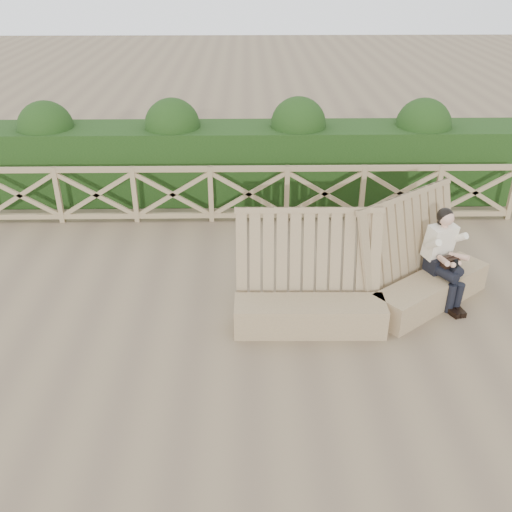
{
  "coord_description": "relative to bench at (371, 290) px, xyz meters",
  "views": [
    {
      "loc": [
        -0.03,
        -6.48,
        4.63
      ],
      "look_at": [
        0.09,
        0.4,
        0.9
      ],
      "focal_mm": 40.0,
      "sensor_mm": 36.0,
      "label": 1
    }
  ],
  "objects": [
    {
      "name": "hedge",
      "position": [
        -1.7,
        4.39,
        0.36
      ],
      "size": [
        12.0,
        1.2,
        1.5
      ],
      "primitive_type": "cube",
      "color": "black",
      "rests_on": "ground"
    },
    {
      "name": "ground",
      "position": [
        -1.7,
        -0.31,
        -0.39
      ],
      "size": [
        60.0,
        60.0,
        0.0
      ],
      "primitive_type": "plane",
      "color": "brown",
      "rests_on": "ground"
    },
    {
      "name": "bench",
      "position": [
        0.0,
        0.0,
        0.0
      ],
      "size": [
        3.82,
        1.88,
        1.57
      ],
      "rotation": [
        0.0,
        0.0,
        0.31
      ],
      "color": "olive",
      "rests_on": "ground"
    },
    {
      "name": "woman",
      "position": [
        1.1,
        0.38,
        0.36
      ],
      "size": [
        0.58,
        0.92,
        1.42
      ],
      "rotation": [
        0.0,
        0.0,
        0.42
      ],
      "color": "black",
      "rests_on": "ground"
    },
    {
      "name": "guardrail",
      "position": [
        -1.7,
        3.19,
        0.16
      ],
      "size": [
        10.1,
        0.09,
        1.1
      ],
      "color": "#846E4D",
      "rests_on": "ground"
    }
  ]
}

